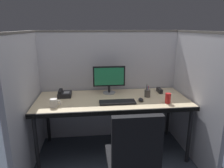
% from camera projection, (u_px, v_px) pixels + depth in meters
% --- Properties ---
extents(ground_plane, '(8.00, 8.00, 0.00)m').
position_uv_depth(ground_plane, '(115.00, 164.00, 2.51)').
color(ground_plane, '#383F4C').
extents(cubicle_partition_rear, '(2.21, 0.06, 1.57)m').
position_uv_depth(cubicle_partition_rear, '(109.00, 85.00, 3.02)').
color(cubicle_partition_rear, silver).
rests_on(cubicle_partition_rear, ground).
extents(cubicle_partition_left, '(0.06, 1.41, 1.57)m').
position_uv_depth(cubicle_partition_left, '(28.00, 101.00, 2.39)').
color(cubicle_partition_left, silver).
rests_on(cubicle_partition_left, ground).
extents(cubicle_partition_right, '(0.06, 1.41, 1.57)m').
position_uv_depth(cubicle_partition_right, '(192.00, 95.00, 2.60)').
color(cubicle_partition_right, silver).
rests_on(cubicle_partition_right, ground).
extents(desk, '(1.90, 0.80, 0.74)m').
position_uv_depth(desk, '(113.00, 103.00, 2.61)').
color(desk, beige).
rests_on(desk, ground).
extents(monitor_center, '(0.43, 0.17, 0.37)m').
position_uv_depth(monitor_center, '(109.00, 78.00, 2.77)').
color(monitor_center, gray).
rests_on(monitor_center, desk).
extents(keyboard_main, '(0.43, 0.15, 0.02)m').
position_uv_depth(keyboard_main, '(117.00, 102.00, 2.46)').
color(keyboard_main, black).
rests_on(keyboard_main, desk).
extents(computer_mouse, '(0.06, 0.10, 0.04)m').
position_uv_depth(computer_mouse, '(141.00, 100.00, 2.52)').
color(computer_mouse, black).
rests_on(computer_mouse, desk).
extents(soda_can, '(0.07, 0.07, 0.12)m').
position_uv_depth(soda_can, '(168.00, 98.00, 2.44)').
color(soda_can, red).
rests_on(soda_can, desk).
extents(red_stapler, '(0.04, 0.15, 0.06)m').
position_uv_depth(red_stapler, '(159.00, 90.00, 2.85)').
color(red_stapler, black).
rests_on(red_stapler, desk).
extents(desk_phone, '(0.17, 0.19, 0.09)m').
position_uv_depth(desk_phone, '(64.00, 94.00, 2.68)').
color(desk_phone, black).
rests_on(desk_phone, desk).
extents(pen_cup, '(0.08, 0.08, 0.17)m').
position_uv_depth(pen_cup, '(147.00, 93.00, 2.67)').
color(pen_cup, '#4C4742').
rests_on(pen_cup, desk).
extents(coffee_mug, '(0.13, 0.08, 0.09)m').
position_uv_depth(coffee_mug, '(54.00, 103.00, 2.33)').
color(coffee_mug, silver).
rests_on(coffee_mug, desk).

